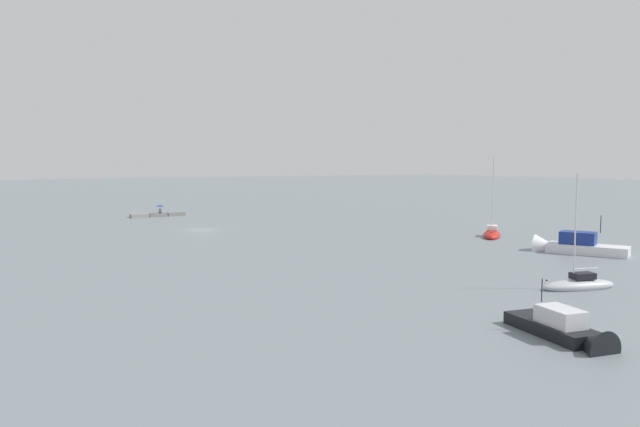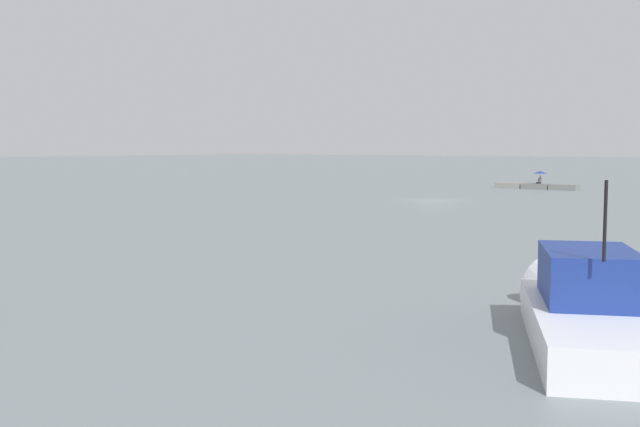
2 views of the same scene
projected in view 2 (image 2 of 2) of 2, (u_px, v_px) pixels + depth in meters
ground_plane at (434, 201)px, 59.39m from camera, size 500.00×500.00×0.00m
seawall_pier at (536, 186)px, 75.53m from camera, size 8.30×1.41×0.55m
person_seated_grey_left at (540, 181)px, 75.26m from camera, size 0.48×0.66×0.73m
umbrella_open_navy at (540, 172)px, 75.20m from camera, size 1.39×1.39×1.30m
motorboat_white_mid at (584, 313)px, 17.33m from camera, size 5.79×8.28×4.51m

